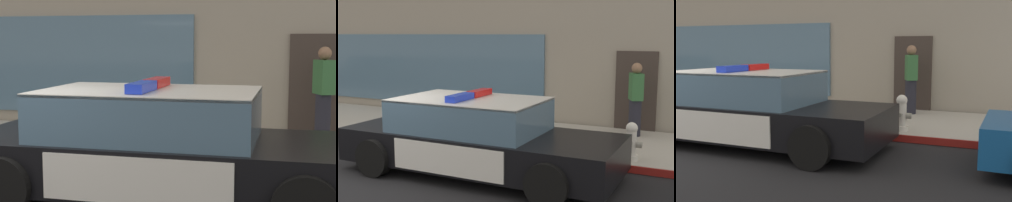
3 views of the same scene
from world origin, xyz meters
TOP-DOWN VIEW (x-y plane):
  - ground at (0.00, 0.00)m, footprint 48.00×48.00m
  - sidewalk at (0.00, 3.78)m, footprint 48.00×3.14m
  - curb_red_paint at (0.00, 2.20)m, footprint 28.80×0.04m
  - police_cruiser at (1.83, 0.94)m, footprint 4.99×2.11m
  - fire_hydrant at (4.26, 2.55)m, footprint 0.34×0.39m
  - pedestrian_on_sidewalk at (3.94, 4.66)m, footprint 0.39×0.47m

SIDE VIEW (x-z plane):
  - ground at x=0.00m, z-range 0.00..0.00m
  - sidewalk at x=0.00m, z-range 0.00..0.15m
  - curb_red_paint at x=0.00m, z-range 0.01..0.14m
  - fire_hydrant at x=4.26m, z-range 0.14..0.86m
  - police_cruiser at x=1.83m, z-range -0.07..1.43m
  - pedestrian_on_sidewalk at x=3.94m, z-range 0.16..1.87m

